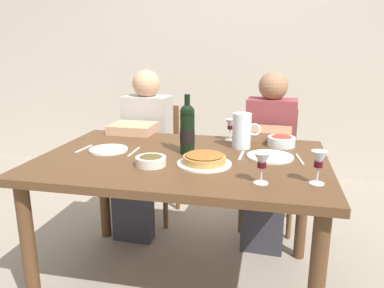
# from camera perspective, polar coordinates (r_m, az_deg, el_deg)

# --- Properties ---
(ground_plane) EXTENTS (8.00, 8.00, 0.00)m
(ground_plane) POSITION_cam_1_polar(r_m,az_deg,el_deg) (2.32, -1.36, -20.27)
(ground_plane) COLOR gray
(back_wall) EXTENTS (8.00, 0.10, 2.80)m
(back_wall) POSITION_cam_1_polar(r_m,az_deg,el_deg) (3.92, 5.88, 15.85)
(back_wall) COLOR beige
(back_wall) RESTS_ON ground
(dining_table) EXTENTS (1.50, 1.00, 0.76)m
(dining_table) POSITION_cam_1_polar(r_m,az_deg,el_deg) (2.01, -1.48, -4.50)
(dining_table) COLOR brown
(dining_table) RESTS_ON ground
(wine_bottle) EXTENTS (0.08, 0.08, 0.32)m
(wine_bottle) POSITION_cam_1_polar(r_m,az_deg,el_deg) (2.01, -0.72, 2.30)
(wine_bottle) COLOR black
(wine_bottle) RESTS_ON dining_table
(water_pitcher) EXTENTS (0.16, 0.11, 0.20)m
(water_pitcher) POSITION_cam_1_polar(r_m,az_deg,el_deg) (2.14, 7.61, 1.71)
(water_pitcher) COLOR silver
(water_pitcher) RESTS_ON dining_table
(baked_tart) EXTENTS (0.27, 0.27, 0.06)m
(baked_tart) POSITION_cam_1_polar(r_m,az_deg,el_deg) (1.84, 1.89, -2.35)
(baked_tart) COLOR white
(baked_tart) RESTS_ON dining_table
(salad_bowl) EXTENTS (0.16, 0.16, 0.07)m
(salad_bowl) POSITION_cam_1_polar(r_m,az_deg,el_deg) (2.24, 13.48, 0.53)
(salad_bowl) COLOR silver
(salad_bowl) RESTS_ON dining_table
(olive_bowl) EXTENTS (0.15, 0.15, 0.05)m
(olive_bowl) POSITION_cam_1_polar(r_m,az_deg,el_deg) (1.84, -6.29, -2.47)
(olive_bowl) COLOR silver
(olive_bowl) RESTS_ON dining_table
(wine_glass_left_diner) EXTENTS (0.07, 0.07, 0.14)m
(wine_glass_left_diner) POSITION_cam_1_polar(r_m,az_deg,el_deg) (1.61, 10.60, -2.72)
(wine_glass_left_diner) COLOR silver
(wine_glass_left_diner) RESTS_ON dining_table
(wine_glass_right_diner) EXTENTS (0.07, 0.07, 0.15)m
(wine_glass_right_diner) POSITION_cam_1_polar(r_m,az_deg,el_deg) (1.66, 18.75, -2.47)
(wine_glass_right_diner) COLOR silver
(wine_glass_right_diner) RESTS_ON dining_table
(wine_glass_centre) EXTENTS (0.06, 0.06, 0.13)m
(wine_glass_centre) POSITION_cam_1_polar(r_m,az_deg,el_deg) (2.30, 5.85, 2.80)
(wine_glass_centre) COLOR silver
(wine_glass_centre) RESTS_ON dining_table
(dinner_plate_left_setting) EXTENTS (0.21, 0.21, 0.01)m
(dinner_plate_left_setting) POSITION_cam_1_polar(r_m,az_deg,el_deg) (2.14, -12.61, -0.84)
(dinner_plate_left_setting) COLOR white
(dinner_plate_left_setting) RESTS_ON dining_table
(dinner_plate_right_setting) EXTENTS (0.24, 0.24, 0.01)m
(dinner_plate_right_setting) POSITION_cam_1_polar(r_m,az_deg,el_deg) (2.00, 11.81, -1.89)
(dinner_plate_right_setting) COLOR silver
(dinner_plate_right_setting) RESTS_ON dining_table
(fork_left_setting) EXTENTS (0.03, 0.16, 0.00)m
(fork_left_setting) POSITION_cam_1_polar(r_m,az_deg,el_deg) (2.21, -16.14, -0.69)
(fork_left_setting) COLOR silver
(fork_left_setting) RESTS_ON dining_table
(knife_left_setting) EXTENTS (0.01, 0.18, 0.00)m
(knife_left_setting) POSITION_cam_1_polar(r_m,az_deg,el_deg) (2.08, -8.85, -1.19)
(knife_left_setting) COLOR silver
(knife_left_setting) RESTS_ON dining_table
(knife_right_setting) EXTENTS (0.04, 0.18, 0.00)m
(knife_right_setting) POSITION_cam_1_polar(r_m,az_deg,el_deg) (2.01, 16.08, -2.22)
(knife_right_setting) COLOR silver
(knife_right_setting) RESTS_ON dining_table
(spoon_right_setting) EXTENTS (0.02, 0.16, 0.00)m
(spoon_right_setting) POSITION_cam_1_polar(r_m,az_deg,el_deg) (2.01, 7.53, -1.75)
(spoon_right_setting) COLOR silver
(spoon_right_setting) RESTS_ON dining_table
(chair_left) EXTENTS (0.41, 0.41, 0.87)m
(chair_left) POSITION_cam_1_polar(r_m,az_deg,el_deg) (2.98, -5.86, -1.48)
(chair_left) COLOR brown
(chair_left) RESTS_ON ground
(diner_left) EXTENTS (0.34, 0.51, 1.16)m
(diner_left) POSITION_cam_1_polar(r_m,az_deg,el_deg) (2.73, -7.53, -0.44)
(diner_left) COLOR #B7B2A8
(diner_left) RESTS_ON ground
(chair_right) EXTENTS (0.42, 0.42, 0.87)m
(chair_right) POSITION_cam_1_polar(r_m,az_deg,el_deg) (2.88, 11.79, -2.32)
(chair_right) COLOR brown
(chair_right) RESTS_ON ground
(diner_right) EXTENTS (0.35, 0.52, 1.16)m
(diner_right) POSITION_cam_1_polar(r_m,az_deg,el_deg) (2.61, 11.59, -1.32)
(diner_right) COLOR #8E3D42
(diner_right) RESTS_ON ground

